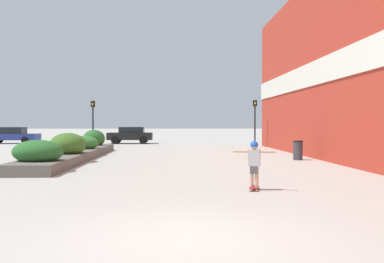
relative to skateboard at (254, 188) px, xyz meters
name	(u,v)px	position (x,y,z in m)	size (l,w,h in m)	color
ground_plane	(183,239)	(-1.98, -4.62, -0.07)	(300.00, 300.00, 0.00)	#ADA89E
building_wall_right	(352,53)	(5.21, 6.14, 4.54)	(0.67, 32.49, 9.22)	#B23323
planter_box	(74,150)	(-6.92, 10.00, 0.40)	(1.84, 14.73, 1.37)	#605B54
skateboard	(254,188)	(0.00, 0.00, 0.00)	(0.37, 0.61, 0.09)	maroon
skateboarder	(254,159)	(0.00, 0.00, 0.75)	(1.09, 0.40, 1.20)	tan
trash_bin	(298,150)	(3.87, 9.15, 0.40)	(0.47, 0.47, 0.93)	#38383D
car_leftmost	(131,135)	(-5.81, 26.72, 0.71)	(3.87, 2.07, 1.46)	black
car_center_left	(11,135)	(-16.35, 27.33, 0.69)	(4.57, 1.92, 1.44)	navy
car_center_right	(359,135)	(13.36, 23.78, 0.71)	(3.96, 1.85, 1.47)	black
traffic_light_left	(93,116)	(-7.83, 19.87, 2.25)	(0.28, 0.30, 3.39)	black
traffic_light_right	(255,115)	(3.93, 20.13, 2.31)	(0.28, 0.30, 3.48)	black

